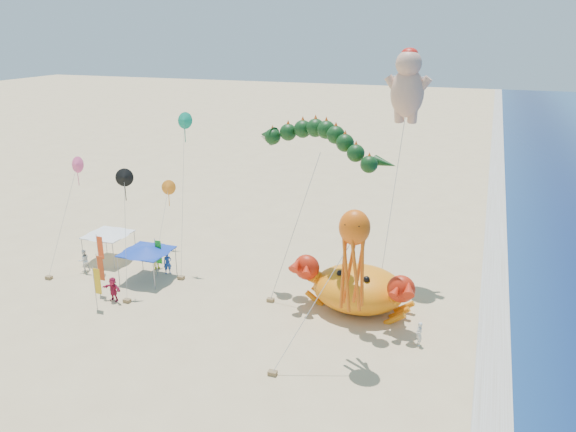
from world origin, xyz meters
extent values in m
plane|color=#D1B784|center=(0.00, 0.00, 0.00)|extent=(320.00, 320.00, 0.00)
plane|color=silver|center=(12.00, 0.00, 0.01)|extent=(320.00, 320.00, 0.00)
ellipsoid|color=orange|center=(2.96, 2.69, 1.53)|extent=(7.22, 6.32, 3.05)
sphere|color=#B7200B|center=(-0.45, 1.40, 2.88)|extent=(1.82, 1.82, 1.82)
sphere|color=black|center=(2.00, 1.62, 2.88)|extent=(0.47, 0.47, 0.47)
sphere|color=#B7200B|center=(6.38, 1.40, 2.88)|extent=(1.82, 1.82, 1.82)
sphere|color=black|center=(3.92, 1.62, 2.88)|extent=(0.47, 0.47, 0.47)
cone|color=black|center=(-5.18, 3.53, 11.34)|extent=(1.48, 1.09, 1.21)
cylinder|color=#B2B2B2|center=(-1.70, 2.55, 5.45)|extent=(3.02, 2.00, 10.61)
cube|color=olive|center=(-3.18, 1.58, 0.12)|extent=(0.50, 0.35, 0.25)
ellipsoid|color=#DAA185|center=(4.41, 9.78, 14.19)|extent=(2.42, 2.00, 3.56)
sphere|color=#DAA185|center=(4.41, 9.56, 16.28)|extent=(1.86, 1.86, 1.86)
ellipsoid|color=red|center=(4.41, 9.67, 16.93)|extent=(1.21, 1.21, 0.84)
cylinder|color=#B2B2B2|center=(4.21, 7.14, 6.46)|extent=(0.44, 5.33, 12.63)
cube|color=olive|center=(4.01, 4.49, 0.12)|extent=(0.50, 0.35, 0.25)
ellipsoid|color=#F05C0C|center=(3.84, -3.39, 8.22)|extent=(1.77, 1.59, 2.04)
cylinder|color=#B2B2B2|center=(2.02, -5.07, 3.89)|extent=(3.70, 3.40, 7.50)
cube|color=olive|center=(0.20, -6.75, 0.12)|extent=(0.50, 0.35, 0.25)
cylinder|color=gray|center=(-15.25, 0.49, 1.10)|extent=(0.06, 0.06, 2.20)
cylinder|color=gray|center=(-12.08, 0.49, 1.10)|extent=(0.06, 0.06, 2.20)
cylinder|color=gray|center=(-15.25, 3.66, 1.10)|extent=(0.06, 0.06, 2.20)
cylinder|color=gray|center=(-12.08, 3.66, 1.10)|extent=(0.06, 0.06, 2.20)
cube|color=#1334AA|center=(-13.66, 2.07, 2.24)|extent=(3.41, 3.41, 0.08)
cone|color=#1334AA|center=(-13.66, 2.07, 2.48)|extent=(3.75, 3.75, 0.45)
cylinder|color=gray|center=(-20.35, 2.71, 1.10)|extent=(0.06, 0.06, 2.20)
cylinder|color=gray|center=(-17.31, 2.71, 1.10)|extent=(0.06, 0.06, 2.20)
cylinder|color=gray|center=(-20.35, 5.74, 1.10)|extent=(0.06, 0.06, 2.20)
cylinder|color=gray|center=(-17.31, 5.74, 1.10)|extent=(0.06, 0.06, 2.20)
cube|color=white|center=(-18.83, 4.22, 2.24)|extent=(3.27, 3.27, 0.08)
cone|color=white|center=(-18.83, 4.22, 2.48)|extent=(3.60, 3.60, 0.45)
cylinder|color=gray|center=(-14.31, -3.43, 1.60)|extent=(0.05, 0.05, 3.20)
cube|color=gold|center=(-14.03, -3.43, 2.10)|extent=(0.50, 0.04, 1.90)
cylinder|color=gray|center=(-15.50, -1.51, 1.60)|extent=(0.05, 0.05, 3.20)
cube|color=#C64018|center=(-15.22, -1.51, 2.10)|extent=(0.50, 0.04, 1.90)
cylinder|color=gray|center=(-18.06, 1.81, 1.60)|extent=(0.05, 0.05, 3.20)
cube|color=#F2441A|center=(-17.78, 1.81, 2.10)|extent=(0.50, 0.04, 1.90)
cylinder|color=gray|center=(-13.20, 2.58, 1.60)|extent=(0.05, 0.05, 3.20)
cube|color=green|center=(-12.92, 2.58, 2.10)|extent=(0.50, 0.04, 1.90)
imported|color=silver|center=(7.58, -0.75, 0.78)|extent=(0.61, 0.68, 1.57)
imported|color=white|center=(-19.29, 1.51, 0.91)|extent=(1.04, 1.11, 1.82)
imported|color=yellow|center=(-14.09, 3.88, 0.95)|extent=(1.00, 1.18, 1.89)
imported|color=#A31A40|center=(-13.89, -2.07, 0.90)|extent=(1.73, 0.78, 1.80)
imported|color=#1C42A8|center=(-12.70, 3.37, 0.88)|extent=(0.77, 0.73, 1.76)
cone|color=#FF5493|center=(-20.01, 2.86, 8.45)|extent=(1.30, 0.51, 1.32)
cylinder|color=#B2B2B2|center=(-19.76, 1.36, 4.25)|extent=(0.55, 3.04, 8.21)
cube|color=olive|center=(-19.51, -0.14, 0.12)|extent=(0.50, 0.35, 0.25)
cone|color=#0D8F6B|center=(-11.93, 5.97, 11.89)|extent=(1.30, 0.51, 1.32)
cylinder|color=#B2B2B2|center=(-11.68, 4.47, 5.97)|extent=(0.55, 3.04, 11.65)
cube|color=olive|center=(-11.43, 2.97, 0.12)|extent=(0.50, 0.35, 0.25)
cone|color=black|center=(-13.72, 0.22, 8.61)|extent=(1.30, 0.51, 1.32)
cylinder|color=#B2B2B2|center=(-13.47, -1.28, 4.33)|extent=(0.55, 3.04, 8.37)
cube|color=olive|center=(-13.22, -2.78, 0.12)|extent=(0.50, 0.35, 0.25)
cone|color=orange|center=(-15.55, 8.77, 5.44)|extent=(1.30, 0.51, 1.32)
cylinder|color=#B2B2B2|center=(-15.30, 7.27, 2.74)|extent=(0.55, 3.04, 5.21)
cube|color=olive|center=(-15.05, 5.77, 0.12)|extent=(0.50, 0.35, 0.25)
camera|label=1|loc=(10.21, -32.12, 18.75)|focal=35.00mm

